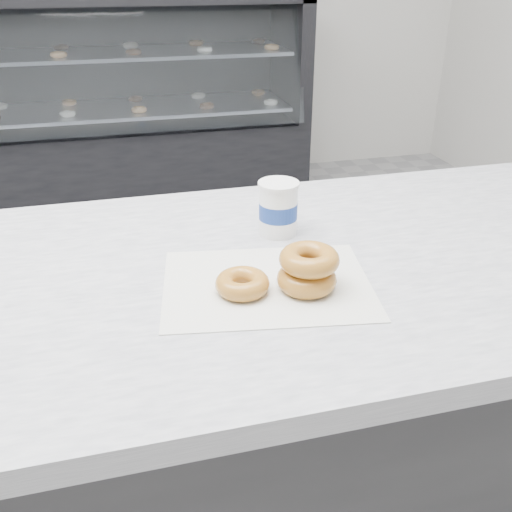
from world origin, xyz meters
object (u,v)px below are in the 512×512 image
at_px(donut_single, 242,283).
at_px(counter, 139,472).
at_px(donut_stack, 308,269).
at_px(display_case, 106,124).
at_px(coffee_cup, 278,208).

bearing_deg(donut_single, counter, 155.69).
bearing_deg(donut_stack, counter, 161.25).
distance_m(counter, display_case, 2.72).
height_order(display_case, donut_stack, display_case).
height_order(donut_stack, coffee_cup, coffee_cup).
bearing_deg(coffee_cup, donut_single, -120.38).
relative_size(display_case, coffee_cup, 22.75).
bearing_deg(display_case, coffee_cup, -83.03).
height_order(counter, donut_stack, donut_stack).
bearing_deg(donut_stack, donut_single, 172.78).
bearing_deg(display_case, counter, -90.00).
bearing_deg(coffee_cup, donut_stack, -93.75).
xyz_separation_m(display_case, donut_single, (0.20, -2.81, 0.43)).
xyz_separation_m(donut_single, donut_stack, (0.11, -0.01, 0.02)).
xyz_separation_m(display_case, donut_stack, (0.30, -2.82, 0.44)).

